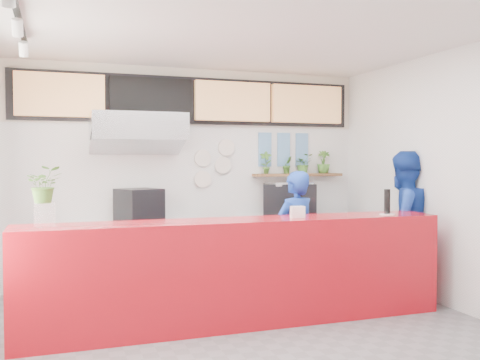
{
  "coord_description": "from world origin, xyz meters",
  "views": [
    {
      "loc": [
        -1.81,
        -4.84,
        1.71
      ],
      "look_at": [
        0.1,
        0.7,
        1.5
      ],
      "focal_mm": 40.0,
      "sensor_mm": 36.0,
      "label": 1
    }
  ],
  "objects": [
    {
      "name": "floor",
      "position": [
        0.0,
        0.0,
        0.0
      ],
      "size": [
        5.0,
        5.0,
        0.0
      ],
      "primitive_type": "plane",
      "color": "slate",
      "rests_on": "ground"
    },
    {
      "name": "ceiling",
      "position": [
        0.0,
        0.0,
        3.0
      ],
      "size": [
        5.0,
        5.0,
        0.0
      ],
      "primitive_type": "plane",
      "rotation": [
        3.14,
        0.0,
        0.0
      ],
      "color": "silver"
    },
    {
      "name": "wall_back",
      "position": [
        0.0,
        2.5,
        1.5
      ],
      "size": [
        5.0,
        0.0,
        5.0
      ],
      "primitive_type": "plane",
      "rotation": [
        1.57,
        0.0,
        0.0
      ],
      "color": "white",
      "rests_on": "ground"
    },
    {
      "name": "wall_right",
      "position": [
        2.5,
        0.0,
        1.5
      ],
      "size": [
        0.0,
        5.0,
        5.0
      ],
      "primitive_type": "plane",
      "rotation": [
        1.57,
        0.0,
        -1.57
      ],
      "color": "white",
      "rests_on": "ground"
    },
    {
      "name": "service_counter",
      "position": [
        0.0,
        0.4,
        0.55
      ],
      "size": [
        4.5,
        0.6,
        1.1
      ],
      "primitive_type": "cube",
      "color": "#AE0C17",
      "rests_on": "ground"
    },
    {
      "name": "cream_band",
      "position": [
        0.0,
        2.49,
        2.6
      ],
      "size": [
        5.0,
        0.02,
        0.8
      ],
      "primitive_type": "cube",
      "color": "beige",
      "rests_on": "wall_back"
    },
    {
      "name": "prep_bench",
      "position": [
        -0.8,
        2.2,
        0.45
      ],
      "size": [
        1.8,
        0.6,
        0.9
      ],
      "primitive_type": "cube",
      "color": "#B2B5BA",
      "rests_on": "ground"
    },
    {
      "name": "panini_oven",
      "position": [
        -0.79,
        2.2,
        1.12
      ],
      "size": [
        0.65,
        0.65,
        0.44
      ],
      "primitive_type": "cube",
      "rotation": [
        0.0,
        0.0,
        0.41
      ],
      "color": "black",
      "rests_on": "prep_bench"
    },
    {
      "name": "extraction_hood",
      "position": [
        -0.8,
        2.15,
        2.15
      ],
      "size": [
        1.2,
        0.7,
        0.35
      ],
      "primitive_type": "cube",
      "color": "#B2B5BA",
      "rests_on": "ceiling"
    },
    {
      "name": "hood_lip",
      "position": [
        -0.8,
        2.15,
        1.95
      ],
      "size": [
        1.2,
        0.69,
        0.31
      ],
      "primitive_type": "cube",
      "rotation": [
        -0.35,
        0.0,
        0.0
      ],
      "color": "#B2B5BA",
      "rests_on": "ceiling"
    },
    {
      "name": "right_bench",
      "position": [
        1.5,
        2.2,
        0.45
      ],
      "size": [
        1.8,
        0.6,
        0.9
      ],
      "primitive_type": "cube",
      "color": "#B2B5BA",
      "rests_on": "ground"
    },
    {
      "name": "espresso_machine",
      "position": [
        1.37,
        2.2,
        1.14
      ],
      "size": [
        0.89,
        0.78,
        0.48
      ],
      "primitive_type": "cube",
      "rotation": [
        0.0,
        0.0,
        -0.39
      ],
      "color": "black",
      "rests_on": "right_bench"
    },
    {
      "name": "espresso_tray",
      "position": [
        1.37,
        2.2,
        1.38
      ],
      "size": [
        0.59,
        0.41,
        0.05
      ],
      "primitive_type": "cube",
      "rotation": [
        0.0,
        0.0,
        0.0
      ],
      "color": "silver",
      "rests_on": "espresso_machine"
    },
    {
      "name": "herb_shelf",
      "position": [
        1.6,
        2.4,
        1.5
      ],
      "size": [
        1.4,
        0.18,
        0.04
      ],
      "primitive_type": "cube",
      "color": "brown",
      "rests_on": "wall_back"
    },
    {
      "name": "menu_board_far_left",
      "position": [
        -1.75,
        2.38,
        2.55
      ],
      "size": [
        1.1,
        0.1,
        0.55
      ],
      "primitive_type": "cube",
      "color": "tan",
      "rests_on": "wall_back"
    },
    {
      "name": "menu_board_mid_left",
      "position": [
        -0.59,
        2.38,
        2.55
      ],
      "size": [
        1.1,
        0.1,
        0.55
      ],
      "primitive_type": "cube",
      "color": "black",
      "rests_on": "wall_back"
    },
    {
      "name": "menu_board_mid_right",
      "position": [
        0.57,
        2.38,
        2.55
      ],
      "size": [
        1.1,
        0.1,
        0.55
      ],
      "primitive_type": "cube",
      "color": "tan",
      "rests_on": "wall_back"
    },
    {
      "name": "menu_board_far_right",
      "position": [
        1.73,
        2.38,
        2.55
      ],
      "size": [
        1.1,
        0.1,
        0.55
      ],
      "primitive_type": "cube",
      "color": "tan",
      "rests_on": "wall_back"
    },
    {
      "name": "soffit",
      "position": [
        0.0,
        2.46,
        2.55
      ],
      "size": [
        4.8,
        0.04,
        0.65
      ],
      "primitive_type": "cube",
      "color": "black",
      "rests_on": "wall_back"
    },
    {
      "name": "track_rail",
      "position": [
        -2.1,
        0.0,
        2.94
      ],
      "size": [
        0.05,
        2.4,
        0.04
      ],
      "primitive_type": "cube",
      "color": "black",
      "rests_on": "ceiling"
    },
    {
      "name": "dec_plate_a",
      "position": [
        0.15,
        2.47,
        1.75
      ],
      "size": [
        0.24,
        0.03,
        0.24
      ],
      "primitive_type": "cylinder",
      "rotation": [
        1.57,
        0.0,
        0.0
      ],
      "color": "silver",
      "rests_on": "wall_back"
    },
    {
      "name": "dec_plate_b",
      "position": [
        0.45,
        2.47,
        1.65
      ],
      "size": [
        0.24,
        0.03,
        0.24
      ],
      "primitive_type": "cylinder",
      "rotation": [
        1.57,
        0.0,
        0.0
      ],
      "color": "silver",
      "rests_on": "wall_back"
    },
    {
      "name": "dec_plate_c",
      "position": [
        0.15,
        2.47,
        1.45
      ],
      "size": [
        0.24,
        0.03,
        0.24
      ],
      "primitive_type": "cylinder",
      "rotation": [
        1.57,
        0.0,
        0.0
      ],
      "color": "silver",
      "rests_on": "wall_back"
    },
    {
      "name": "dec_plate_d",
      "position": [
        0.5,
        2.47,
        1.9
      ],
      "size": [
        0.24,
        0.03,
        0.24
      ],
      "primitive_type": "cylinder",
      "rotation": [
        1.57,
        0.0,
        0.0
      ],
      "color": "silver",
      "rests_on": "wall_back"
    },
    {
      "name": "photo_frame_a",
      "position": [
        1.1,
        2.48,
        2.0
      ],
      "size": [
        0.2,
        0.02,
        0.25
      ],
      "primitive_type": "cube",
      "color": "#598CBF",
      "rests_on": "wall_back"
    },
    {
      "name": "photo_frame_b",
      "position": [
        1.4,
        2.48,
        2.0
      ],
      "size": [
        0.2,
        0.02,
        0.25
      ],
      "primitive_type": "cube",
      "color": "#598CBF",
      "rests_on": "wall_back"
    },
    {
      "name": "photo_frame_c",
      "position": [
        1.7,
        2.48,
        2.0
      ],
      "size": [
        0.2,
        0.02,
        0.25
      ],
      "primitive_type": "cube",
      "color": "#598CBF",
      "rests_on": "wall_back"
    },
    {
      "name": "photo_frame_d",
      "position": [
        1.1,
        2.48,
        1.75
      ],
      "size": [
        0.2,
        0.02,
        0.25
      ],
      "primitive_type": "cube",
      "color": "#598CBF",
      "rests_on": "wall_back"
    },
    {
      "name": "photo_frame_e",
      "position": [
        1.4,
        2.48,
        1.75
      ],
      "size": [
        0.2,
        0.02,
        0.25
      ],
      "primitive_type": "cube",
      "color": "#598CBF",
      "rests_on": "wall_back"
    },
    {
      "name": "photo_frame_f",
      "position": [
        1.7,
        2.48,
        1.75
      ],
      "size": [
        0.2,
        0.02,
        0.25
      ],
      "primitive_type": "cube",
      "color": "#598CBF",
      "rests_on": "wall_back"
    },
    {
      "name": "staff_center",
      "position": [
        0.88,
        0.94,
        0.79
      ],
      "size": [
        0.67,
        0.55,
        1.59
      ],
      "primitive_type": "imported",
      "rotation": [
        0.0,
        0.0,
        3.47
      ],
      "color": "#153696",
      "rests_on": "ground"
    },
    {
      "name": "staff_right",
      "position": [
        2.36,
        0.9,
        0.92
      ],
      "size": [
        0.95,
        0.77,
        1.83
      ],
      "primitive_type": "imported",
      "rotation": [
        0.0,
        0.0,
        3.23
      ],
      "color": "#153696",
      "rests_on": "ground"
    },
    {
      "name": "herb_a",
      "position": [
        1.08,
        2.4,
        1.69
      ],
      "size": [
        0.21,
        0.18,
        0.33
      ],
      "primitive_type": "imported",
      "rotation": [
        0.0,
        0.0,
        -0.42
      ],
      "color": "#3D6D26",
      "rests_on": "herb_shelf"
    },
    {
      "name": "herb_b",
      "position": [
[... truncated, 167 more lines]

